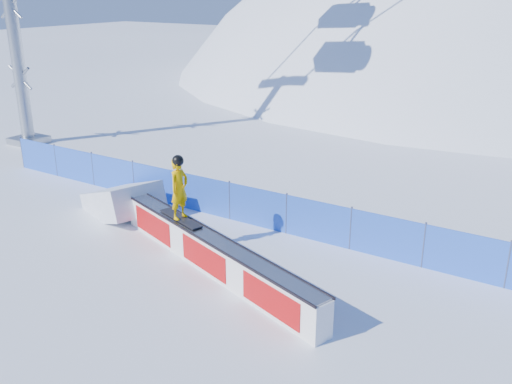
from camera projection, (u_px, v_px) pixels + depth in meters
The scene contains 6 objects.
ground at pixel (157, 289), 13.60m from camera, with size 160.00×160.00×0.00m, color white.
snow_hill at pixel (472, 269), 53.06m from camera, with size 64.00×64.00×64.00m.
safety_fence at pixel (257, 207), 16.96m from camera, with size 22.05×0.05×1.30m.
rail_box at pixel (212, 254), 14.30m from camera, with size 7.71×3.13×0.96m.
snow_ramp at pixel (124, 213), 18.12m from camera, with size 2.58×1.72×0.97m, color white, non-canonical shape.
snowboarder at pixel (179, 188), 14.91m from camera, with size 1.70×0.84×1.77m.
Camera 1 is at (8.44, -8.85, 6.80)m, focal length 40.00 mm.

